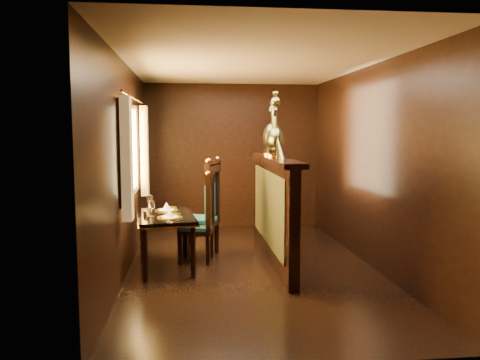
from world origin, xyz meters
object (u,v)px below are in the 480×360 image
at_px(peacock_right, 272,125).
at_px(peacock_left, 275,129).
at_px(chair_left, 205,214).
at_px(chair_right, 207,205).
at_px(dining_table, 165,220).

bearing_deg(peacock_right, peacock_left, -90.00).
distance_m(chair_left, peacock_right, 1.45).
relative_size(chair_right, peacock_right, 1.64).
xyz_separation_m(chair_left, chair_right, (0.04, 0.24, 0.08)).
distance_m(chair_right, peacock_right, 1.37).
height_order(chair_left, peacock_right, peacock_right).
bearing_deg(chair_right, peacock_left, -4.61).
height_order(dining_table, chair_right, chair_right).
height_order(chair_left, peacock_left, peacock_left).
height_order(chair_right, peacock_right, peacock_right).
xyz_separation_m(dining_table, chair_left, (0.50, 0.22, 0.02)).
bearing_deg(chair_right, peacock_right, 7.36).
bearing_deg(dining_table, chair_right, 33.04).
relative_size(chair_left, peacock_left, 1.67).
xyz_separation_m(chair_left, peacock_right, (0.89, 0.05, 1.15)).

